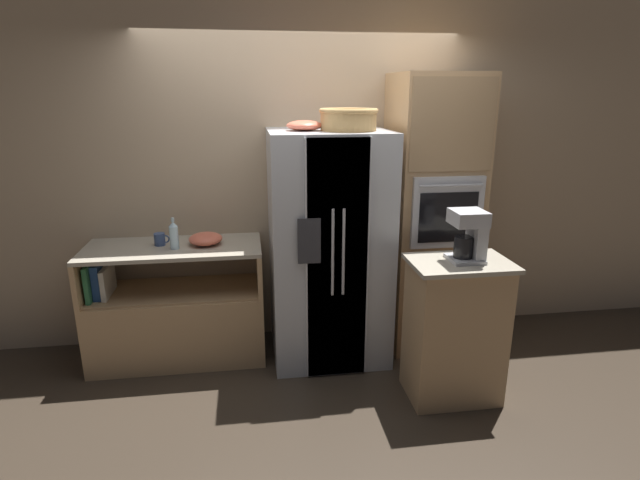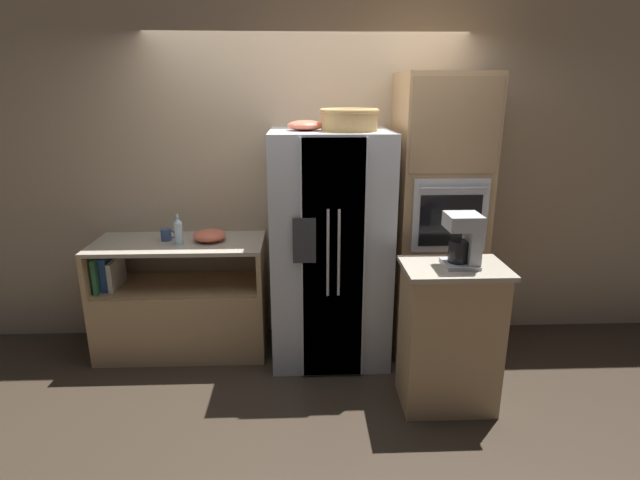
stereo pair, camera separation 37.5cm
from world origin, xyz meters
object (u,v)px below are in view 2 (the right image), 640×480
(wall_oven, at_px, (437,218))
(wicker_basket, at_px, (349,119))
(mixing_bowl, at_px, (210,235))
(coffee_maker, at_px, (465,238))
(bottle_tall, at_px, (178,231))
(mug, at_px, (167,235))
(fruit_bowl, at_px, (305,125))
(refrigerator, at_px, (330,248))

(wall_oven, bearing_deg, wicker_basket, -168.21)
(mixing_bowl, xyz_separation_m, coffee_maker, (1.75, -0.84, 0.21))
(wicker_basket, xyz_separation_m, mixing_bowl, (-1.07, 0.18, -0.90))
(wicker_basket, bearing_deg, bottle_tall, 175.63)
(mixing_bowl, bearing_deg, mug, 174.81)
(mug, bearing_deg, wall_oven, -1.51)
(fruit_bowl, bearing_deg, wall_oven, 5.50)
(coffee_maker, bearing_deg, mug, 157.36)
(refrigerator, height_order, bottle_tall, refrigerator)
(wicker_basket, bearing_deg, coffee_maker, -44.46)
(refrigerator, relative_size, fruit_bowl, 6.89)
(refrigerator, distance_m, wicker_basket, 0.99)
(fruit_bowl, distance_m, mixing_bowl, 1.15)
(bottle_tall, relative_size, mug, 2.06)
(fruit_bowl, bearing_deg, coffee_maker, -35.93)
(wall_oven, relative_size, bottle_tall, 9.15)
(bottle_tall, relative_size, coffee_maker, 0.71)
(refrigerator, height_order, wall_oven, wall_oven)
(fruit_bowl, height_order, coffee_maker, fruit_bowl)
(wall_oven, distance_m, mixing_bowl, 1.79)
(fruit_bowl, height_order, bottle_tall, fruit_bowl)
(wall_oven, height_order, fruit_bowl, wall_oven)
(wall_oven, relative_size, coffee_maker, 6.52)
(wicker_basket, xyz_separation_m, coffee_maker, (0.68, -0.67, -0.69))
(wicker_basket, xyz_separation_m, mug, (-1.41, 0.21, -0.90))
(refrigerator, relative_size, wall_oven, 0.82)
(refrigerator, distance_m, mixing_bowl, 0.95)
(mug, xyz_separation_m, mixing_bowl, (0.34, -0.03, -0.00))
(refrigerator, bearing_deg, wall_oven, 5.55)
(wall_oven, bearing_deg, bottle_tall, -178.53)
(mug, bearing_deg, fruit_bowl, -8.03)
(wicker_basket, relative_size, mixing_bowl, 1.66)
(wall_oven, xyz_separation_m, mug, (-2.13, 0.06, -0.13))
(fruit_bowl, distance_m, mug, 1.40)
(bottle_tall, bearing_deg, coffee_maker, -21.21)
(refrigerator, height_order, mixing_bowl, refrigerator)
(fruit_bowl, xyz_separation_m, mixing_bowl, (-0.76, 0.12, -0.85))
(wall_oven, xyz_separation_m, mixing_bowl, (-1.79, 0.03, -0.13))
(fruit_bowl, distance_m, bottle_tall, 1.26)
(coffee_maker, bearing_deg, mixing_bowl, 154.30)
(mug, distance_m, coffee_maker, 2.27)
(refrigerator, relative_size, coffee_maker, 5.31)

